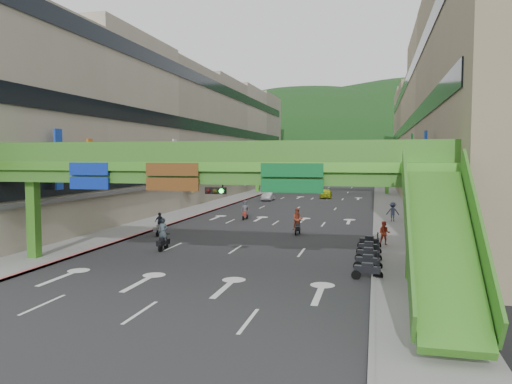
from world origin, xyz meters
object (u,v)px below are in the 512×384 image
at_px(car_yellow, 326,193).
at_px(pedestrian_red, 384,235).
at_px(overpass_near, 218,177).
at_px(car_silver, 268,196).
at_px(scooter_rider_mid, 298,221).
at_px(scooter_rider_near, 163,235).

xyz_separation_m(car_yellow, pedestrian_red, (7.91, -40.17, 0.10)).
height_order(overpass_near, pedestrian_red, overpass_near).
bearing_deg(car_yellow, overpass_near, -94.59).
distance_m(car_silver, pedestrian_red, 37.45).
xyz_separation_m(scooter_rider_mid, pedestrian_red, (6.71, -4.12, -0.28)).
relative_size(scooter_rider_near, scooter_rider_mid, 1.02).
bearing_deg(scooter_rider_mid, scooter_rider_near, -131.00).
bearing_deg(scooter_rider_mid, car_silver, 106.36).
relative_size(overpass_near, scooter_rider_near, 12.79).
height_order(overpass_near, car_yellow, overpass_near).
xyz_separation_m(scooter_rider_near, scooter_rider_mid, (7.72, 8.88, 0.07)).
height_order(scooter_rider_mid, car_yellow, scooter_rider_mid).
bearing_deg(overpass_near, car_yellow, 88.90).
height_order(car_silver, pedestrian_red, pedestrian_red).
bearing_deg(scooter_rider_near, overpass_near, -43.30).
bearing_deg(pedestrian_red, car_yellow, 109.49).
distance_m(car_silver, car_yellow, 9.73).
bearing_deg(scooter_rider_near, pedestrian_red, 18.27).
bearing_deg(car_silver, pedestrian_red, -65.81).
bearing_deg(scooter_rider_near, car_silver, 91.60).
bearing_deg(pedestrian_red, scooter_rider_near, -153.38).
height_order(scooter_rider_near, car_yellow, scooter_rider_near).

